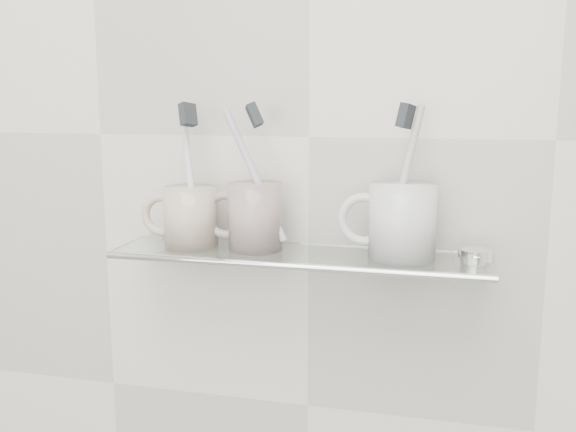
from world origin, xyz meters
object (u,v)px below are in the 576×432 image
(mug_center, at_px, (255,216))
(mug_right, at_px, (402,221))
(shelf_glass, at_px, (299,256))
(mug_left, at_px, (191,216))

(mug_center, relative_size, mug_right, 0.94)
(mug_right, bearing_deg, mug_center, -163.79)
(shelf_glass, xyz_separation_m, mug_center, (-0.06, 0.00, 0.05))
(mug_left, bearing_deg, mug_right, -11.84)
(shelf_glass, height_order, mug_right, mug_right)
(mug_center, height_order, mug_right, mug_right)
(mug_left, relative_size, mug_right, 0.86)
(shelf_glass, relative_size, mug_center, 5.49)
(shelf_glass, bearing_deg, mug_left, 178.15)
(shelf_glass, xyz_separation_m, mug_left, (-0.15, 0.00, 0.05))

